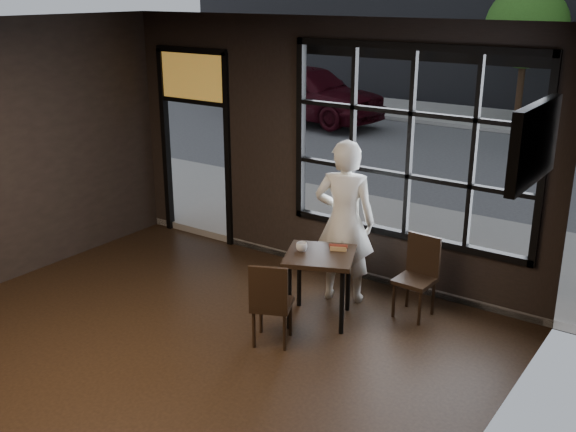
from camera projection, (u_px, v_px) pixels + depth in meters
The scene contains 14 objects.
floor at pixel (117, 390), 6.20m from camera, with size 6.00×7.00×0.02m, color black.
ceiling at pixel (82, 28), 5.17m from camera, with size 6.00×7.00×0.02m, color black.
wall_right at pixel (434, 320), 4.07m from camera, with size 0.04×7.00×3.20m, color black.
window_frame at pixel (410, 145), 7.70m from camera, with size 3.06×0.12×2.28m, color black.
stained_transom at pixel (193, 76), 9.30m from camera, with size 1.20×0.06×0.70m, color orange.
cafe_table at pixel (320, 287), 7.39m from camera, with size 0.73×0.73×0.79m, color black.
chair_near at pixel (272, 301), 6.90m from camera, with size 0.40×0.40×0.91m, color black.
chair_window at pixel (415, 278), 7.45m from camera, with size 0.40×0.40×0.92m, color black.
man at pixel (345, 221), 7.73m from camera, with size 0.70×0.46×1.92m, color white.
hotdog at pixel (338, 248), 7.35m from camera, with size 0.20×0.08×0.06m, color tan, non-canonical shape.
cup at pixel (302, 247), 7.32m from camera, with size 0.12×0.12×0.10m, color silver.
tv at pixel (535, 143), 5.53m from camera, with size 0.13×1.15×0.67m, color black.
maroon_car at pixel (306, 92), 18.09m from camera, with size 1.79×4.45×1.52m, color black.
tree_left at pixel (527, 27), 17.36m from camera, with size 2.12×2.12×3.62m.
Camera 1 is at (4.35, -3.50, 3.50)m, focal length 42.00 mm.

